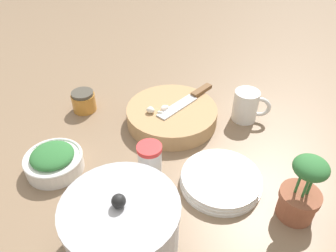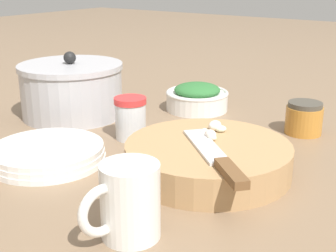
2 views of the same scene
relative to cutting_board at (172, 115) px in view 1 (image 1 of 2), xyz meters
name	(u,v)px [view 1 (image 1 of 2)]	position (x,y,z in m)	size (l,w,h in m)	color
ground_plane	(163,145)	(0.02, 0.11, -0.03)	(5.00, 5.00, 0.00)	#7F664C
cutting_board	(172,115)	(0.00, 0.00, 0.00)	(0.28, 0.28, 0.05)	tan
chef_knife	(189,99)	(-0.06, -0.05, 0.03)	(0.18, 0.20, 0.01)	brown
garlic_cloves	(157,109)	(0.04, 0.02, 0.03)	(0.07, 0.04, 0.02)	silver
herb_bowl	(54,161)	(0.30, 0.21, 0.01)	(0.15, 0.15, 0.07)	silver
spice_jar	(150,159)	(0.05, 0.21, 0.02)	(0.06, 0.06, 0.09)	silver
coffee_mug	(247,106)	(-0.23, -0.02, 0.02)	(0.11, 0.08, 0.10)	silver
plate_stack	(221,180)	(-0.13, 0.26, -0.01)	(0.21, 0.21, 0.03)	silver
honey_jar	(84,101)	(0.29, -0.06, 0.01)	(0.08, 0.08, 0.07)	#BC7A2D
stock_pot	(122,225)	(0.10, 0.42, 0.04)	(0.24, 0.24, 0.15)	#B2B2B7
potted_herb	(301,193)	(-0.29, 0.34, 0.05)	(0.09, 0.09, 0.17)	#935138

